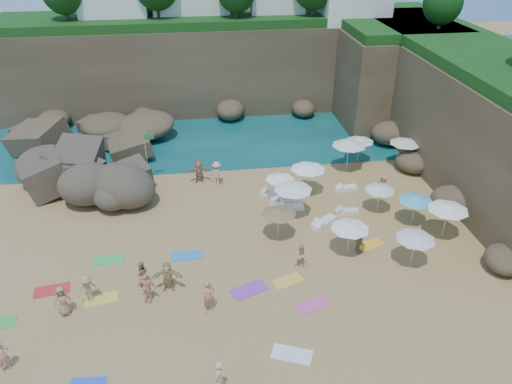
{
  "coord_description": "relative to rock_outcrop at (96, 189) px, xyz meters",
  "views": [
    {
      "loc": [
        -1.72,
        -23.86,
        17.61
      ],
      "look_at": [
        2.0,
        3.0,
        2.0
      ],
      "focal_mm": 35.0,
      "sensor_mm": 36.0,
      "label": 1
    }
  ],
  "objects": [
    {
      "name": "parasol_0",
      "position": [
        14.84,
        -2.69,
        2.11
      ],
      "size": [
        2.43,
        2.43,
        2.29
      ],
      "color": "silver",
      "rests_on": "ground"
    },
    {
      "name": "ground",
      "position": [
        8.85,
        -8.45,
        0.0
      ],
      "size": [
        120.0,
        120.0,
        0.0
      ],
      "primitive_type": "plane",
      "color": "tan",
      "rests_on": "ground"
    },
    {
      "name": "rock_promontory",
      "position": [
        -2.15,
        7.55,
        0.0
      ],
      "size": [
        12.0,
        7.0,
        2.0
      ],
      "primitive_type": null,
      "color": "brown",
      "rests_on": "ground"
    },
    {
      "name": "person_stand_3",
      "position": [
        16.25,
        -9.85,
        0.89
      ],
      "size": [
        0.45,
        1.05,
        1.78
      ],
      "primitive_type": "imported",
      "rotation": [
        0.0,
        0.0,
        1.58
      ],
      "color": "#9A7E4D",
      "rests_on": "ground"
    },
    {
      "name": "lounger_5",
      "position": [
        15.03,
        -6.7,
        0.15
      ],
      "size": [
        1.9,
        1.67,
        0.3
      ],
      "primitive_type": "cube",
      "rotation": [
        0.0,
        0.0,
        0.66
      ],
      "color": "white",
      "rests_on": "ground"
    },
    {
      "name": "towel_9",
      "position": [
        12.59,
        -13.8,
        0.02
      ],
      "size": [
        1.93,
        1.37,
        0.03
      ],
      "primitive_type": "cube",
      "rotation": [
        0.0,
        0.0,
        0.32
      ],
      "color": "#D35290",
      "rests_on": "ground"
    },
    {
      "name": "lounger_4",
      "position": [
        16.86,
        -5.58,
        0.12
      ],
      "size": [
        1.57,
        0.58,
        0.24
      ],
      "primitive_type": "cube",
      "rotation": [
        0.0,
        0.0,
        -0.04
      ],
      "color": "silver",
      "rests_on": "ground"
    },
    {
      "name": "person_stand_4",
      "position": [
        19.89,
        -3.88,
        0.83
      ],
      "size": [
        0.83,
        0.92,
        1.66
      ],
      "primitive_type": "imported",
      "rotation": [
        0.0,
        0.0,
        -0.95
      ],
      "color": "tan",
      "rests_on": "ground"
    },
    {
      "name": "parasol_11",
      "position": [
        18.86,
        -11.34,
        1.91
      ],
      "size": [
        2.2,
        2.2,
        2.08
      ],
      "color": "silver",
      "rests_on": "ground"
    },
    {
      "name": "towel_4",
      "position": [
        1.89,
        -11.91,
        0.01
      ],
      "size": [
        1.79,
        1.1,
        0.03
      ],
      "primitive_type": "cube",
      "rotation": [
        0.0,
        0.0,
        0.16
      ],
      "color": "yellow",
      "rests_on": "ground"
    },
    {
      "name": "parasol_8",
      "position": [
        21.87,
        -9.0,
        2.11
      ],
      "size": [
        2.43,
        2.43,
        2.3
      ],
      "color": "silver",
      "rests_on": "ground"
    },
    {
      "name": "towel_10",
      "position": [
        17.2,
        -9.21,
        0.01
      ],
      "size": [
        1.83,
        1.35,
        0.03
      ],
      "primitive_type": "cube",
      "rotation": [
        0.0,
        0.0,
        0.36
      ],
      "color": "yellow",
      "rests_on": "ground"
    },
    {
      "name": "person_lie_2",
      "position": [
        0.29,
        -12.75,
        0.22
      ],
      "size": [
        1.18,
        1.8,
        0.44
      ],
      "primitive_type": "imported",
      "rotation": [
        0.0,
        0.0,
        0.24
      ],
      "color": "#9D7B4E",
      "rests_on": "ground"
    },
    {
      "name": "towel_11",
      "position": [
        1.89,
        -8.57,
        0.02
      ],
      "size": [
        1.8,
        0.99,
        0.03
      ],
      "primitive_type": "cube",
      "rotation": [
        0.0,
        0.0,
        -0.06
      ],
      "color": "green",
      "rests_on": "ground"
    },
    {
      "name": "lounger_3",
      "position": [
        12.45,
        -2.61,
        0.13
      ],
      "size": [
        1.82,
        1.05,
        0.27
      ],
      "primitive_type": "cube",
      "rotation": [
        0.0,
        0.0,
        -0.3
      ],
      "color": "white",
      "rests_on": "ground"
    },
    {
      "name": "seawater",
      "position": [
        8.85,
        21.55,
        0.0
      ],
      "size": [
        120.0,
        120.0,
        0.0
      ],
      "primitive_type": "plane",
      "color": "#0C4751",
      "rests_on": "ground"
    },
    {
      "name": "person_stand_1",
      "position": [
        3.98,
        -11.1,
        0.77
      ],
      "size": [
        0.8,
        0.65,
        1.55
      ],
      "primitive_type": "imported",
      "rotation": [
        0.0,
        0.0,
        3.23
      ],
      "color": "#A98154",
      "rests_on": "ground"
    },
    {
      "name": "cliff_back",
      "position": [
        10.85,
        16.55,
        4.0
      ],
      "size": [
        44.0,
        8.0,
        8.0
      ],
      "primitive_type": "cube",
      "color": "brown",
      "rests_on": "ground"
    },
    {
      "name": "person_lie_5",
      "position": [
        12.68,
        -10.69,
        0.27
      ],
      "size": [
        1.07,
        1.56,
        0.54
      ],
      "primitive_type": "imported",
      "rotation": [
        0.0,
        0.0,
        -0.29
      ],
      "color": "#DDA97D",
      "rests_on": "ground"
    },
    {
      "name": "parasol_5",
      "position": [
        12.78,
        -3.23,
        1.73
      ],
      "size": [
        2.0,
        2.0,
        1.89
      ],
      "color": "silver",
      "rests_on": "ground"
    },
    {
      "name": "towel_5",
      "position": [
        10.91,
        -16.83,
        0.02
      ],
      "size": [
        2.02,
        1.53,
        0.03
      ],
      "primitive_type": "cube",
      "rotation": [
        0.0,
        0.0,
        -0.39
      ],
      "color": "silver",
      "rests_on": "ground"
    },
    {
      "name": "parasol_1",
      "position": [
        18.67,
        0.42,
        2.23
      ],
      "size": [
        2.57,
        2.57,
        2.43
      ],
      "color": "silver",
      "rests_on": "ground"
    },
    {
      "name": "parasol_2",
      "position": [
        19.94,
        1.67,
        1.91
      ],
      "size": [
        2.21,
        2.21,
        2.09
      ],
      "color": "silver",
      "rests_on": "ground"
    },
    {
      "name": "parasol_7",
      "position": [
        13.22,
        -5.42,
        2.17
      ],
      "size": [
        2.5,
        2.5,
        2.36
      ],
      "color": "silver",
      "rests_on": "ground"
    },
    {
      "name": "towel_8",
      "position": [
        6.3,
        -8.81,
        0.02
      ],
      "size": [
        1.84,
        1.04,
        0.03
      ],
      "primitive_type": "cube",
      "rotation": [
        0.0,
        0.0,
        0.09
      ],
      "color": "#2680CC",
      "rests_on": "ground"
    },
    {
      "name": "person_lie_1",
      "position": [
        4.3,
        -12.35,
        0.21
      ],
      "size": [
        1.43,
        1.91,
        0.41
      ],
      "primitive_type": "imported",
      "rotation": [
        0.0,
        0.0,
        -0.28
      ],
      "color": "#F8A68D",
      "rests_on": "ground"
    },
    {
      "name": "parasol_3",
      "position": [
        23.16,
        0.5,
        2.08
      ],
      "size": [
        2.4,
        2.4,
        2.27
      ],
      "color": "silver",
      "rests_on": "ground"
    },
    {
      "name": "person_lie_4",
      "position": [
        7.39,
        -13.49,
        0.22
      ],
      "size": [
        1.42,
        1.91,
        0.43
      ],
      "primitive_type": "imported",
      "rotation": [
        0.0,
        0.0,
        0.48
      ],
      "color": "tan",
      "rests_on": "ground"
    },
    {
      "name": "person_lie_0",
      "position": [
        1.37,
        -11.99,
        0.22
      ],
      "size": [
        1.63,
        1.92,
        0.43
      ],
      "primitive_type": "imported",
      "rotation": [
        0.0,
        0.0,
        0.43
      ],
      "color": "tan",
      "rests_on": "ground"
    },
    {
      "name": "flag_pole",
      "position": [
        3.87,
        0.8,
        2.41
      ],
      "size": [
        0.72,
        0.31,
        3.78
      ],
      "color": "silver",
      "rests_on": "ground"
    },
    {
      "name": "cliff_right",
      "position": [
        27.85,
        -0.45,
        4.0
      ],
      "size": [
        8.0,
        30.0,
        8.0
      ],
      "primitive_type": "cube",
      "color": "brown",
      "rests_on": "ground"
    },
    {
      "name": "lounger_2",
      "position": [
        13.12,
        -3.78,
        0.16
      ],
      "size": [
        2.11,
        0.92,
        0.32
      ],
      "primitive_type": "cube",
      "rotation": [
        0.0,
        0.0,
        -0.12
      ],
      "color": "white",
      "rests_on": "ground"
    },
    {
      "name": "person_lie_3",
      "position": [
        5.35,
        -11.59,
        0.23
      ],
      "size": [
        1.77,
        1.88,
        0.46
      ],
      "primitive_type": "imported",
      "rotation": [
        0.0,
        0.0,
        -0.11
      ],
      "color": "tan",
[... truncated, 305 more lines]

